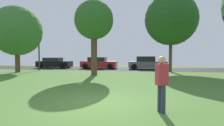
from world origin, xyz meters
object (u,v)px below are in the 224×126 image
at_px(birch_tree_lone, 17,31).
at_px(maple_tree_far, 171,19).
at_px(frisbee_disc, 80,84).
at_px(parked_car_black, 54,63).
at_px(parked_car_grey, 147,63).
at_px(street_lamp_post, 39,50).
at_px(person_thrower, 162,82).
at_px(oak_tree_center, 94,21).
at_px(parked_car_red, 99,63).

xyz_separation_m(birch_tree_lone, maple_tree_far, (14.64, 2.81, 1.18)).
xyz_separation_m(birch_tree_lone, frisbee_disc, (8.42, -6.09, -3.95)).
bearing_deg(parked_car_black, birch_tree_lone, -97.01).
bearing_deg(parked_car_grey, birch_tree_lone, -154.63).
height_order(parked_car_black, parked_car_grey, parked_car_grey).
height_order(frisbee_disc, street_lamp_post, street_lamp_post).
bearing_deg(parked_car_grey, street_lamp_post, -162.56).
height_order(person_thrower, frisbee_disc, person_thrower).
bearing_deg(oak_tree_center, person_thrower, -64.32).
relative_size(maple_tree_far, street_lamp_post, 1.71).
height_order(parked_car_red, parked_car_grey, parked_car_grey).
bearing_deg(parked_car_grey, parked_car_red, 178.58).
bearing_deg(parked_car_red, birch_tree_lone, -137.50).
height_order(birch_tree_lone, maple_tree_far, maple_tree_far).
bearing_deg(parked_car_grey, oak_tree_center, -122.19).
bearing_deg(person_thrower, oak_tree_center, 87.03).
bearing_deg(birch_tree_lone, parked_car_grey, 25.37).
bearing_deg(parked_car_red, street_lamp_post, -146.47).
height_order(parked_car_grey, street_lamp_post, street_lamp_post).
xyz_separation_m(oak_tree_center, maple_tree_far, (6.68, 4.06, 0.67)).
bearing_deg(parked_car_black, maple_tree_far, -13.15).
relative_size(frisbee_disc, parked_car_red, 0.06).
distance_m(maple_tree_far, frisbee_disc, 12.01).
relative_size(maple_tree_far, person_thrower, 4.66).
xyz_separation_m(maple_tree_far, parked_car_red, (-8.04, 3.24, -4.51)).
relative_size(maple_tree_far, parked_car_grey, 1.77).
xyz_separation_m(parked_car_black, parked_car_red, (5.86, -0.00, 0.03)).
relative_size(maple_tree_far, parked_car_red, 1.78).
xyz_separation_m(birch_tree_lone, oak_tree_center, (7.96, -1.25, 0.52)).
relative_size(oak_tree_center, parked_car_black, 1.44).
xyz_separation_m(birch_tree_lone, parked_car_grey, (12.46, 5.91, -3.29)).
xyz_separation_m(oak_tree_center, frisbee_disc, (0.46, -4.84, -4.47)).
height_order(birch_tree_lone, street_lamp_post, birch_tree_lone).
height_order(person_thrower, street_lamp_post, street_lamp_post).
xyz_separation_m(parked_car_red, street_lamp_post, (-5.70, -3.78, 1.61)).
bearing_deg(street_lamp_post, parked_car_grey, 17.44).
relative_size(maple_tree_far, frisbee_disc, 28.54).
relative_size(person_thrower, street_lamp_post, 0.37).
bearing_deg(frisbee_disc, maple_tree_far, 55.04).
bearing_deg(birch_tree_lone, parked_car_red, 42.50).
bearing_deg(frisbee_disc, birch_tree_lone, 144.12).
bearing_deg(person_thrower, parked_car_grey, 61.41).
bearing_deg(frisbee_disc, parked_car_black, 122.29).
xyz_separation_m(person_thrower, frisbee_disc, (-4.06, 4.57, -0.90)).
relative_size(birch_tree_lone, street_lamp_post, 1.41).
distance_m(birch_tree_lone, street_lamp_post, 2.99).
xyz_separation_m(parked_car_grey, street_lamp_post, (-11.55, -3.63, 1.57)).
distance_m(parked_car_black, parked_car_grey, 11.72).
bearing_deg(parked_car_red, parked_car_black, 179.97).
height_order(parked_car_red, street_lamp_post, street_lamp_post).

